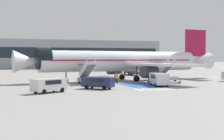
% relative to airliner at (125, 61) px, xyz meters
% --- Properties ---
extents(ground_plane, '(600.00, 600.00, 0.00)m').
position_rel_airliner_xyz_m(ground_plane, '(0.78, 0.91, -3.93)').
color(ground_plane, gray).
extents(apron_leadline_yellow, '(76.54, 11.53, 0.01)m').
position_rel_airliner_xyz_m(apron_leadline_yellow, '(-0.63, -0.09, -3.92)').
color(apron_leadline_yellow, gold).
rests_on(apron_leadline_yellow, ground_plane).
extents(apron_stand_patch_blue, '(6.49, 9.21, 0.01)m').
position_rel_airliner_xyz_m(apron_stand_patch_blue, '(-0.63, -11.20, -3.92)').
color(apron_stand_patch_blue, '#2856A8').
rests_on(apron_stand_patch_blue, ground_plane).
extents(apron_walkway_bar_0, '(0.44, 3.60, 0.01)m').
position_rel_airliner_xyz_m(apron_walkway_bar_0, '(-4.23, -18.23, -3.92)').
color(apron_walkway_bar_0, silver).
rests_on(apron_walkway_bar_0, ground_plane).
extents(apron_walkway_bar_1, '(0.44, 3.60, 0.01)m').
position_rel_airliner_xyz_m(apron_walkway_bar_1, '(-3.03, -18.23, -3.92)').
color(apron_walkway_bar_1, silver).
rests_on(apron_walkway_bar_1, ground_plane).
extents(apron_walkway_bar_2, '(0.44, 3.60, 0.01)m').
position_rel_airliner_xyz_m(apron_walkway_bar_2, '(-1.83, -18.23, -3.92)').
color(apron_walkway_bar_2, silver).
rests_on(apron_walkway_bar_2, ground_plane).
extents(apron_walkway_bar_3, '(0.44, 3.60, 0.01)m').
position_rel_airliner_xyz_m(apron_walkway_bar_3, '(-0.63, -18.23, -3.92)').
color(apron_walkway_bar_3, silver).
rests_on(apron_walkway_bar_3, ground_plane).
extents(apron_walkway_bar_4, '(0.44, 3.60, 0.01)m').
position_rel_airliner_xyz_m(apron_walkway_bar_4, '(0.57, -18.23, -3.92)').
color(apron_walkway_bar_4, silver).
rests_on(apron_walkway_bar_4, ground_plane).
extents(apron_walkway_bar_5, '(0.44, 3.60, 0.01)m').
position_rel_airliner_xyz_m(apron_walkway_bar_5, '(1.77, -18.23, -3.92)').
color(apron_walkway_bar_5, silver).
rests_on(apron_walkway_bar_5, ground_plane).
extents(airliner, '(43.93, 35.41, 11.00)m').
position_rel_airliner_xyz_m(airliner, '(0.00, 0.00, 0.00)').
color(airliner, silver).
rests_on(airliner, ground_plane).
extents(boarding_stairs_forward, '(2.88, 5.46, 4.27)m').
position_rel_airliner_xyz_m(boarding_stairs_forward, '(-9.03, -5.95, -2.90)').
color(boarding_stairs_forward, '#ADB2BA').
rests_on(boarding_stairs_forward, ground_plane).
extents(boarding_stairs_aft, '(2.88, 5.46, 4.44)m').
position_rel_airliner_xyz_m(boarding_stairs_aft, '(7.46, -3.51, -2.88)').
color(boarding_stairs_aft, '#ADB2BA').
rests_on(boarding_stairs_aft, ground_plane).
extents(fuel_tanker, '(3.48, 10.55, 3.55)m').
position_rel_airliner_xyz_m(fuel_tanker, '(9.29, 20.29, -2.12)').
color(fuel_tanker, '#38383D').
rests_on(fuel_tanker, ground_plane).
extents(service_van_1, '(2.94, 5.66, 2.08)m').
position_rel_airliner_xyz_m(service_van_1, '(1.31, -13.23, -2.67)').
color(service_van_1, silver).
rests_on(service_van_1, ground_plane).
extents(service_van_2, '(4.95, 4.03, 1.86)m').
position_rel_airliner_xyz_m(service_van_2, '(-16.89, -18.49, -2.80)').
color(service_van_2, silver).
rests_on(service_van_2, ground_plane).
extents(service_van_3, '(4.66, 4.45, 1.75)m').
position_rel_airliner_xyz_m(service_van_3, '(-9.51, -15.39, -2.86)').
color(service_van_3, '#1E234C').
rests_on(service_van_3, ground_plane).
extents(baggage_cart, '(3.00, 2.69, 0.87)m').
position_rel_airliner_xyz_m(baggage_cart, '(6.47, -8.76, -3.67)').
color(baggage_cart, gray).
rests_on(baggage_cart, ground_plane).
extents(ground_crew_0, '(0.30, 0.46, 1.74)m').
position_rel_airliner_xyz_m(ground_crew_0, '(-3.38, -4.31, -2.92)').
color(ground_crew_0, black).
rests_on(ground_crew_0, ground_plane).
extents(ground_crew_1, '(0.43, 0.49, 1.72)m').
position_rel_airliner_xyz_m(ground_crew_1, '(-3.64, -6.25, -2.93)').
color(ground_crew_1, '#191E38').
rests_on(ground_crew_1, ground_plane).
extents(ground_crew_2, '(0.27, 0.45, 1.79)m').
position_rel_airliner_xyz_m(ground_crew_2, '(2.63, -6.04, -2.89)').
color(ground_crew_2, '#2D2D33').
rests_on(ground_crew_2, ground_plane).
extents(terminal_building, '(95.88, 12.10, 12.83)m').
position_rel_airliner_xyz_m(terminal_building, '(-3.17, 83.47, 2.49)').
color(terminal_building, '#89939E').
rests_on(terminal_building, ground_plane).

